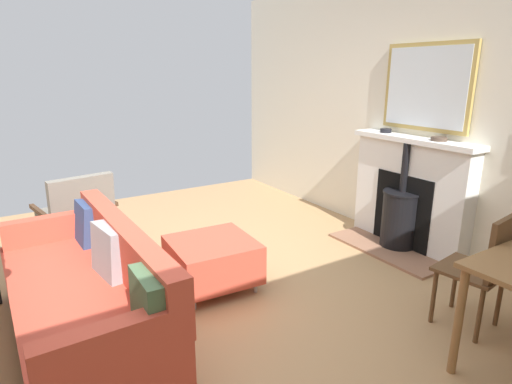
% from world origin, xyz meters
% --- Properties ---
extents(ground_plane, '(5.11, 6.18, 0.01)m').
position_xyz_m(ground_plane, '(0.00, 0.00, -0.00)').
color(ground_plane, tan).
extents(wall_left, '(0.12, 6.18, 2.79)m').
position_xyz_m(wall_left, '(-2.55, 0.00, 1.39)').
color(wall_left, silver).
rests_on(wall_left, ground).
extents(fireplace, '(0.62, 1.37, 1.15)m').
position_xyz_m(fireplace, '(-2.35, 0.18, 0.50)').
color(fireplace, '#93664C').
rests_on(fireplace, ground).
extents(mirror_over_mantel, '(0.04, 0.96, 0.83)m').
position_xyz_m(mirror_over_mantel, '(-2.47, 0.18, 1.62)').
color(mirror_over_mantel, tan).
extents(mantel_bowl_near, '(0.12, 0.12, 0.04)m').
position_xyz_m(mantel_bowl_near, '(-2.37, -0.19, 1.17)').
color(mantel_bowl_near, black).
rests_on(mantel_bowl_near, fireplace).
extents(mantel_bowl_far, '(0.15, 0.15, 0.04)m').
position_xyz_m(mantel_bowl_far, '(-2.37, 0.45, 1.17)').
color(mantel_bowl_far, '#47382D').
rests_on(mantel_bowl_far, fireplace).
extents(sofa, '(0.83, 1.96, 0.79)m').
position_xyz_m(sofa, '(0.74, 0.11, 0.35)').
color(sofa, '#B2B2B7').
rests_on(sofa, ground).
extents(ottoman, '(0.71, 0.69, 0.42)m').
position_xyz_m(ottoman, '(-0.28, -0.10, 0.25)').
color(ottoman, '#B2B2B7').
rests_on(ottoman, ground).
extents(armchair_accent, '(0.77, 0.68, 0.83)m').
position_xyz_m(armchair_accent, '(0.53, -1.40, 0.48)').
color(armchair_accent, '#4C3321').
rests_on(armchair_accent, ground).
extents(dining_chair_near_fireplace, '(0.45, 0.45, 0.86)m').
position_xyz_m(dining_chair_near_fireplace, '(-1.58, 1.45, 0.51)').
color(dining_chair_near_fireplace, brown).
rests_on(dining_chair_near_fireplace, ground).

